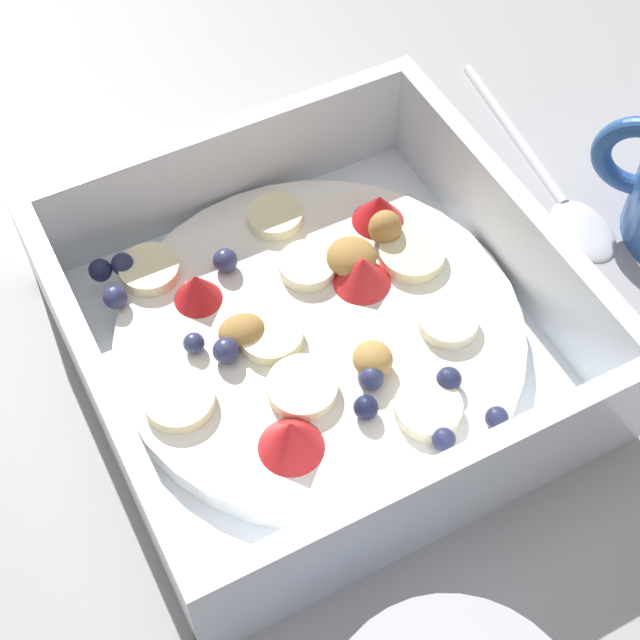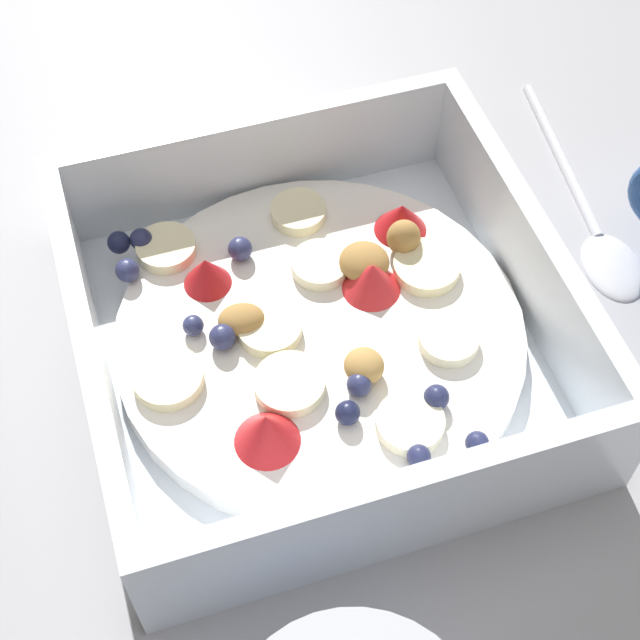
# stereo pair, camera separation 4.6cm
# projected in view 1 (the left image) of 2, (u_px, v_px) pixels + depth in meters

# --- Properties ---
(ground_plane) EXTENTS (2.40, 2.40, 0.00)m
(ground_plane) POSITION_uv_depth(u_px,v_px,m) (335.00, 338.00, 0.49)
(ground_plane) COLOR #9E9EA3
(fruit_bowl) EXTENTS (0.22, 0.22, 0.07)m
(fruit_bowl) POSITION_uv_depth(u_px,v_px,m) (319.00, 331.00, 0.47)
(fruit_bowl) COLOR white
(fruit_bowl) RESTS_ON ground
(spoon) EXTENTS (0.04, 0.17, 0.01)m
(spoon) POSITION_uv_depth(u_px,v_px,m) (563.00, 196.00, 0.54)
(spoon) COLOR silver
(spoon) RESTS_ON ground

